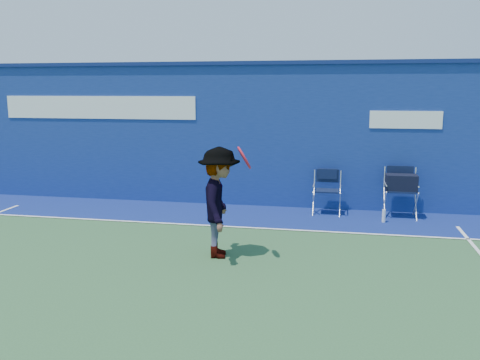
% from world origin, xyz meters
% --- Properties ---
extents(ground, '(80.00, 80.00, 0.00)m').
position_xyz_m(ground, '(0.00, 0.00, 0.00)').
color(ground, '#2D552F').
rests_on(ground, ground).
extents(stadium_wall, '(24.00, 0.50, 3.08)m').
position_xyz_m(stadium_wall, '(-0.00, 5.20, 1.55)').
color(stadium_wall, navy).
rests_on(stadium_wall, ground).
extents(out_of_bounds_strip, '(24.00, 1.80, 0.01)m').
position_xyz_m(out_of_bounds_strip, '(0.00, 4.10, 0.00)').
color(out_of_bounds_strip, navy).
rests_on(out_of_bounds_strip, ground).
extents(court_lines, '(24.00, 12.00, 0.01)m').
position_xyz_m(court_lines, '(0.00, 0.60, 0.01)').
color(court_lines, white).
rests_on(court_lines, out_of_bounds_strip).
extents(directors_chair_left, '(0.53, 0.49, 0.89)m').
position_xyz_m(directors_chair_left, '(2.10, 4.59, 0.30)').
color(directors_chair_left, silver).
rests_on(directors_chair_left, ground).
extents(directors_chair_right, '(0.59, 0.53, 0.99)m').
position_xyz_m(directors_chair_right, '(3.53, 4.57, 0.41)').
color(directors_chair_right, silver).
rests_on(directors_chair_right, ground).
extents(water_bottle, '(0.07, 0.07, 0.25)m').
position_xyz_m(water_bottle, '(3.19, 4.09, 0.13)').
color(water_bottle, silver).
rests_on(water_bottle, ground).
extents(tennis_player, '(0.95, 1.17, 1.70)m').
position_xyz_m(tennis_player, '(0.58, 1.58, 0.84)').
color(tennis_player, '#EA4738').
rests_on(tennis_player, ground).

